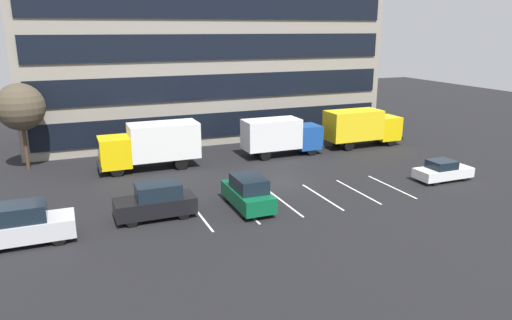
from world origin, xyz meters
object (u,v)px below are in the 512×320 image
Objects in this scene: box_truck_yellow at (151,144)px; bare_tree at (20,107)px; suv_silver at (24,224)px; suv_forest at (248,193)px; box_truck_blue at (281,135)px; sedan_white at (443,171)px; suv_black at (156,201)px; box_truck_yellow_all at (362,126)px.

bare_tree reaches higher than box_truck_yellow.
suv_silver reaches higher than suv_forest.
box_truck_blue is at bearing 55.98° from suv_forest.
suv_silver is 1.13× the size of sedan_white.
box_truck_blue is at bearing 38.36° from suv_black.
suv_forest is 1.08× the size of sedan_white.
suv_forest is 0.68× the size of bare_tree.
suv_forest is at bearing -6.31° from suv_black.
suv_silver is at bearing -87.90° from bare_tree.
box_truck_yellow reaches higher than sedan_white.
suv_silver is at bearing -158.24° from box_truck_yellow_all.
bare_tree reaches higher than sedan_white.
box_truck_yellow reaches higher than suv_forest.
box_truck_yellow is at bearing 80.84° from suv_black.
box_truck_blue is at bearing -10.44° from bare_tree.
suv_black is 20.89m from sedan_white.
box_truck_yellow_all is at bearing 25.96° from suv_black.
suv_forest is at bearing -47.99° from bare_tree.
box_truck_blue is 1.04× the size of bare_tree.
box_truck_blue is 16.40m from suv_black.
box_truck_blue is 1.66× the size of sedan_white.
suv_silver is (-28.35, -11.32, -0.91)m from box_truck_yellow_all.
box_truck_blue is at bearing -178.41° from box_truck_yellow_all.
sedan_white is (19.21, -11.09, -1.32)m from box_truck_yellow.
suv_black is (6.98, 0.91, -0.04)m from suv_silver.
sedan_white is (27.85, 0.15, -0.33)m from suv_silver.
suv_black is at bearing 173.69° from suv_forest.
suv_black is 1.09× the size of sedan_white.
suv_silver is 0.71× the size of bare_tree.
sedan_white is (-0.49, -11.17, -1.24)m from box_truck_yellow_all.
suv_silver is (-8.65, -11.23, -0.99)m from box_truck_yellow.
sedan_white is 32.25m from bare_tree.
box_truck_blue is (11.18, -0.15, -0.19)m from box_truck_yellow.
suv_forest is 5.60m from suv_black.
suv_silver is 1.03× the size of suv_black.
box_truck_yellow_all reaches higher than suv_black.
box_truck_blue is 0.95× the size of box_truck_yellow_all.
box_truck_blue is 22.73m from suv_silver.
suv_forest is at bearing -145.10° from box_truck_yellow_all.
box_truck_yellow_all is 11.25m from sedan_white.
box_truck_yellow is 11.66m from suv_forest.
box_truck_yellow is 14.21m from suv_silver.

